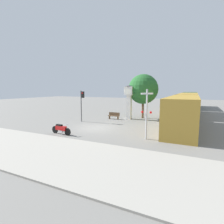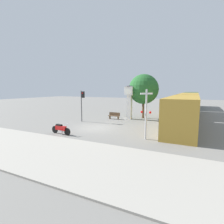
{
  "view_description": "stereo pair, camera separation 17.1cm",
  "coord_description": "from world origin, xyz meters",
  "px_view_note": "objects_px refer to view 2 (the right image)",
  "views": [
    {
      "loc": [
        9.39,
        -15.86,
        4.17
      ],
      "look_at": [
        1.14,
        1.51,
        1.6
      ],
      "focal_mm": 28.0,
      "sensor_mm": 36.0,
      "label": 1
    },
    {
      "loc": [
        9.54,
        -15.79,
        4.17
      ],
      "look_at": [
        1.14,
        1.51,
        1.6
      ],
      "focal_mm": 28.0,
      "sensor_mm": 36.0,
      "label": 2
    }
  ],
  "objects_px": {
    "clock_tower": "(130,97)",
    "railroad_crossing_signal": "(146,112)",
    "traffic_light": "(82,100)",
    "street_tree": "(144,89)",
    "motorcycle": "(61,129)",
    "bench": "(114,116)",
    "freight_train": "(188,104)"
  },
  "relations": [
    {
      "from": "clock_tower",
      "to": "railroad_crossing_signal",
      "type": "xyz_separation_m",
      "value": [
        4.63,
        -8.64,
        -0.85
      ]
    },
    {
      "from": "traffic_light",
      "to": "railroad_crossing_signal",
      "type": "relative_size",
      "value": 0.95
    },
    {
      "from": "clock_tower",
      "to": "street_tree",
      "type": "bearing_deg",
      "value": 45.07
    },
    {
      "from": "motorcycle",
      "to": "street_tree",
      "type": "bearing_deg",
      "value": 76.15
    },
    {
      "from": "traffic_light",
      "to": "bench",
      "type": "distance_m",
      "value": 4.99
    },
    {
      "from": "clock_tower",
      "to": "traffic_light",
      "type": "xyz_separation_m",
      "value": [
        -4.72,
        -4.37,
        -0.38
      ]
    },
    {
      "from": "street_tree",
      "to": "bench",
      "type": "bearing_deg",
      "value": -144.18
    },
    {
      "from": "traffic_light",
      "to": "railroad_crossing_signal",
      "type": "bearing_deg",
      "value": -24.58
    },
    {
      "from": "traffic_light",
      "to": "freight_train",
      "type": "bearing_deg",
      "value": 46.02
    },
    {
      "from": "motorcycle",
      "to": "bench",
      "type": "height_order",
      "value": "motorcycle"
    },
    {
      "from": "street_tree",
      "to": "bench",
      "type": "relative_size",
      "value": 3.87
    },
    {
      "from": "clock_tower",
      "to": "bench",
      "type": "height_order",
      "value": "clock_tower"
    },
    {
      "from": "railroad_crossing_signal",
      "to": "street_tree",
      "type": "relative_size",
      "value": 0.67
    },
    {
      "from": "motorcycle",
      "to": "traffic_light",
      "type": "distance_m",
      "value": 6.76
    },
    {
      "from": "clock_tower",
      "to": "traffic_light",
      "type": "bearing_deg",
      "value": -137.22
    },
    {
      "from": "traffic_light",
      "to": "street_tree",
      "type": "xyz_separation_m",
      "value": [
        6.23,
        5.89,
        1.39
      ]
    },
    {
      "from": "motorcycle",
      "to": "railroad_crossing_signal",
      "type": "relative_size",
      "value": 0.56
    },
    {
      "from": "motorcycle",
      "to": "bench",
      "type": "relative_size",
      "value": 1.44
    },
    {
      "from": "traffic_light",
      "to": "street_tree",
      "type": "bearing_deg",
      "value": 43.36
    },
    {
      "from": "clock_tower",
      "to": "bench",
      "type": "bearing_deg",
      "value": -153.68
    },
    {
      "from": "freight_train",
      "to": "street_tree",
      "type": "bearing_deg",
      "value": -131.3
    },
    {
      "from": "motorcycle",
      "to": "clock_tower",
      "type": "height_order",
      "value": "clock_tower"
    },
    {
      "from": "traffic_light",
      "to": "street_tree",
      "type": "height_order",
      "value": "street_tree"
    },
    {
      "from": "clock_tower",
      "to": "traffic_light",
      "type": "height_order",
      "value": "clock_tower"
    },
    {
      "from": "clock_tower",
      "to": "bench",
      "type": "xyz_separation_m",
      "value": [
        -1.87,
        -0.93,
        -2.61
      ]
    },
    {
      "from": "railroad_crossing_signal",
      "to": "clock_tower",
      "type": "bearing_deg",
      "value": 118.17
    },
    {
      "from": "freight_train",
      "to": "traffic_light",
      "type": "relative_size",
      "value": 8.57
    },
    {
      "from": "bench",
      "to": "street_tree",
      "type": "bearing_deg",
      "value": 35.82
    },
    {
      "from": "clock_tower",
      "to": "railroad_crossing_signal",
      "type": "distance_m",
      "value": 9.84
    },
    {
      "from": "traffic_light",
      "to": "railroad_crossing_signal",
      "type": "xyz_separation_m",
      "value": [
        9.35,
        -4.28,
        -0.47
      ]
    },
    {
      "from": "railroad_crossing_signal",
      "to": "bench",
      "type": "xyz_separation_m",
      "value": [
        -6.5,
        7.71,
        -1.76
      ]
    },
    {
      "from": "freight_train",
      "to": "railroad_crossing_signal",
      "type": "height_order",
      "value": "railroad_crossing_signal"
    }
  ]
}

